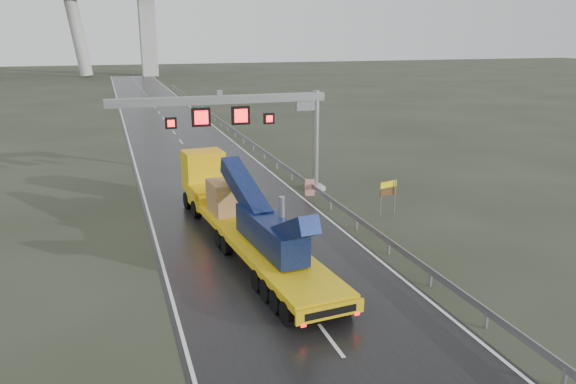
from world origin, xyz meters
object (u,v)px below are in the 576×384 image
object	(u,v)px
heavy_haul_truck	(237,209)
exit_sign_pair	(388,191)
striped_barrier	(310,188)
sign_gantry	(251,116)

from	to	relation	value
heavy_haul_truck	exit_sign_pair	world-z (taller)	heavy_haul_truck
heavy_haul_truck	striped_barrier	size ratio (longest dim) A/B	17.11
sign_gantry	exit_sign_pair	xyz separation A→B (m)	(6.90, -7.27, -4.00)
exit_sign_pair	striped_barrier	size ratio (longest dim) A/B	2.04
sign_gantry	exit_sign_pair	world-z (taller)	sign_gantry
sign_gantry	heavy_haul_truck	world-z (taller)	sign_gantry
sign_gantry	heavy_haul_truck	xyz separation A→B (m)	(-2.97, -8.27, -3.87)
sign_gantry	exit_sign_pair	bearing A→B (deg)	-46.50
heavy_haul_truck	exit_sign_pair	bearing A→B (deg)	0.27
heavy_haul_truck	sign_gantry	bearing A→B (deg)	64.73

